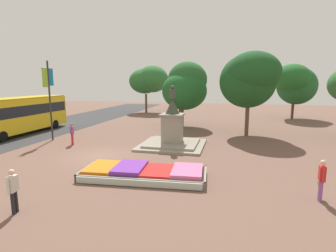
# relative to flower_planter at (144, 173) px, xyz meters

# --- Properties ---
(ground_plane) EXTENTS (91.79, 91.79, 0.00)m
(ground_plane) POSITION_rel_flower_planter_xyz_m (-4.00, 3.02, -0.25)
(ground_plane) COLOR brown
(flower_planter) EXTENTS (6.46, 3.07, 0.58)m
(flower_planter) POSITION_rel_flower_planter_xyz_m (0.00, 0.00, 0.00)
(flower_planter) COLOR #38281C
(flower_planter) RESTS_ON ground_plane
(statue_monument) EXTENTS (4.75, 4.75, 4.57)m
(statue_monument) POSITION_rel_flower_planter_xyz_m (-0.09, 6.91, 0.75)
(statue_monument) COLOR gray
(statue_monument) RESTS_ON ground_plane
(banner_pole) EXTENTS (0.24, 1.21, 6.49)m
(banner_pole) POSITION_rel_flower_planter_xyz_m (-10.29, 6.54, 3.35)
(banner_pole) COLOR #2D2D33
(banner_pole) RESTS_ON ground_plane
(city_bus) EXTENTS (2.65, 10.97, 3.40)m
(city_bus) POSITION_rel_flower_planter_xyz_m (-14.89, 7.89, 1.71)
(city_bus) COLOR gold
(city_bus) RESTS_ON ground_plane
(pedestrian_with_handbag) EXTENTS (0.26, 0.73, 1.72)m
(pedestrian_with_handbag) POSITION_rel_flower_planter_xyz_m (7.83, -0.78, 0.73)
(pedestrian_with_handbag) COLOR #8C4C99
(pedestrian_with_handbag) RESTS_ON ground_plane
(pedestrian_near_planter) EXTENTS (0.28, 0.56, 1.68)m
(pedestrian_near_planter) POSITION_rel_flower_planter_xyz_m (-3.46, -4.58, 0.72)
(pedestrian_near_planter) COLOR black
(pedestrian_near_planter) RESTS_ON ground_plane
(pedestrian_crossing_plaza) EXTENTS (0.44, 0.42, 1.69)m
(pedestrian_crossing_plaza) POSITION_rel_flower_planter_xyz_m (-7.69, 5.45, 0.73)
(pedestrian_crossing_plaza) COLOR red
(pedestrian_crossing_plaza) RESTS_ON ground_plane
(park_tree_far_left) EXTENTS (5.54, 5.55, 7.14)m
(park_tree_far_left) POSITION_rel_flower_planter_xyz_m (12.17, 25.66, 4.49)
(park_tree_far_left) COLOR #4C3823
(park_tree_far_left) RESTS_ON ground_plane
(park_tree_behind_statue) EXTENTS (6.22, 5.41, 7.40)m
(park_tree_behind_statue) POSITION_rel_flower_planter_xyz_m (-8.78, 28.40, 4.89)
(park_tree_behind_statue) COLOR brown
(park_tree_behind_statue) RESTS_ON ground_plane
(park_tree_far_right) EXTENTS (5.21, 5.48, 7.44)m
(park_tree_far_right) POSITION_rel_flower_planter_xyz_m (5.66, 12.57, 4.93)
(park_tree_far_right) COLOR brown
(park_tree_far_right) RESTS_ON ground_plane
(park_tree_mid_canopy) EXTENTS (4.81, 5.00, 6.99)m
(park_tree_mid_canopy) POSITION_rel_flower_planter_xyz_m (-0.71, 16.16, 4.09)
(park_tree_mid_canopy) COLOR brown
(park_tree_mid_canopy) RESTS_ON ground_plane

